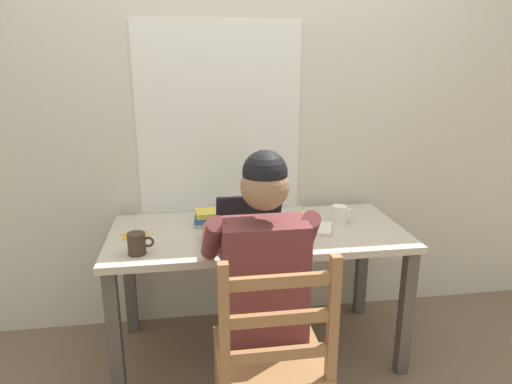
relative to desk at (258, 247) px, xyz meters
name	(u,v)px	position (x,y,z in m)	size (l,w,h in m)	color
ground_plane	(258,349)	(0.00, 0.00, -0.62)	(8.00, 8.00, 0.00)	brown
back_wall	(246,108)	(0.00, 0.43, 0.68)	(6.00, 0.08, 2.60)	beige
desk	(258,247)	(0.00, 0.00, 0.00)	(1.51, 0.69, 0.71)	#BCB29E
seated_person	(260,273)	(-0.06, -0.42, 0.06)	(0.50, 0.60, 1.23)	brown
wooden_chair	(272,358)	(-0.06, -0.70, -0.17)	(0.42, 0.42, 0.93)	olive
laptop	(252,231)	(-0.05, -0.14, 0.14)	(0.33, 0.34, 0.21)	#232328
computer_mouse	(298,238)	(0.17, -0.18, 0.11)	(0.06, 0.10, 0.03)	#232328
coffee_mug_white	(340,214)	(0.45, 0.05, 0.14)	(0.12, 0.08, 0.09)	white
coffee_mug_dark	(137,244)	(-0.58, -0.22, 0.14)	(0.12, 0.08, 0.10)	#38281E
book_stack_main	(213,218)	(-0.22, 0.12, 0.13)	(0.21, 0.15, 0.08)	white
book_stack_side	(293,221)	(0.19, 0.03, 0.12)	(0.19, 0.16, 0.05)	gold
paper_pile_near_laptop	(313,228)	(0.28, -0.04, 0.10)	(0.19, 0.18, 0.02)	silver
landscape_photo_print	(135,235)	(-0.62, 0.02, 0.09)	(0.13, 0.09, 0.00)	gold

